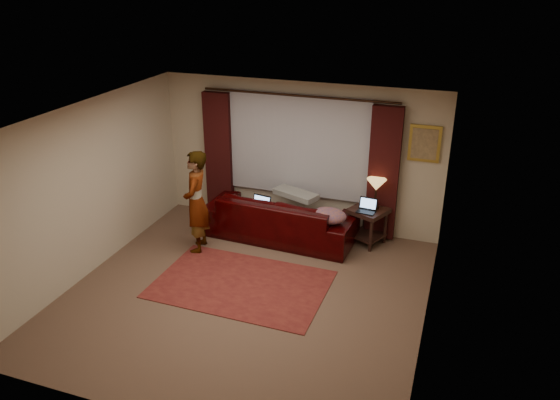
% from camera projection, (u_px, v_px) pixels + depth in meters
% --- Properties ---
extents(floor, '(5.00, 5.00, 0.01)m').
position_uv_depth(floor, '(246.00, 294.00, 7.89)').
color(floor, brown).
rests_on(floor, ground).
extents(ceiling, '(5.00, 5.00, 0.02)m').
position_uv_depth(ceiling, '(241.00, 118.00, 6.85)').
color(ceiling, silver).
rests_on(ceiling, ground).
extents(wall_back, '(5.00, 0.02, 2.60)m').
position_uv_depth(wall_back, '(299.00, 156.00, 9.53)').
color(wall_back, '#C2B397').
rests_on(wall_back, ground).
extents(wall_front, '(5.00, 0.02, 2.60)m').
position_uv_depth(wall_front, '(142.00, 315.00, 5.20)').
color(wall_front, '#C2B397').
rests_on(wall_front, ground).
extents(wall_left, '(0.02, 5.00, 2.60)m').
position_uv_depth(wall_left, '(89.00, 189.00, 8.13)').
color(wall_left, '#C2B397').
rests_on(wall_left, ground).
extents(wall_right, '(0.02, 5.00, 2.60)m').
position_uv_depth(wall_right, '(434.00, 241.00, 6.61)').
color(wall_right, '#C2B397').
rests_on(wall_right, ground).
extents(sheer_curtain, '(2.50, 0.05, 1.80)m').
position_uv_depth(sheer_curtain, '(298.00, 146.00, 9.40)').
color(sheer_curtain, '#A7A6AF').
rests_on(sheer_curtain, wall_back).
extents(drape_left, '(0.50, 0.14, 2.30)m').
position_uv_depth(drape_left, '(219.00, 155.00, 9.94)').
color(drape_left, black).
rests_on(drape_left, floor).
extents(drape_right, '(0.50, 0.14, 2.30)m').
position_uv_depth(drape_right, '(383.00, 174.00, 9.03)').
color(drape_right, black).
rests_on(drape_right, floor).
extents(curtain_rod, '(0.04, 0.04, 3.40)m').
position_uv_depth(curtain_rod, '(298.00, 96.00, 9.01)').
color(curtain_rod, black).
rests_on(curtain_rod, wall_back).
extents(picture_frame, '(0.50, 0.04, 0.60)m').
position_uv_depth(picture_frame, '(425.00, 144.00, 8.69)').
color(picture_frame, gold).
rests_on(picture_frame, wall_back).
extents(sofa, '(2.63, 1.25, 1.04)m').
position_uv_depth(sofa, '(280.00, 210.00, 9.32)').
color(sofa, black).
rests_on(sofa, floor).
extents(throw_blanket, '(0.85, 0.58, 0.09)m').
position_uv_depth(throw_blanket, '(296.00, 179.00, 9.23)').
color(throw_blanket, gray).
rests_on(throw_blanket, sofa).
extents(clothing_pile, '(0.62, 0.51, 0.24)m').
position_uv_depth(clothing_pile, '(329.00, 216.00, 8.79)').
color(clothing_pile, '#7C4E5A').
rests_on(clothing_pile, sofa).
extents(laptop_sofa, '(0.38, 0.41, 0.24)m').
position_uv_depth(laptop_sofa, '(258.00, 205.00, 9.21)').
color(laptop_sofa, black).
rests_on(laptop_sofa, sofa).
extents(area_rug, '(2.55, 1.72, 0.01)m').
position_uv_depth(area_rug, '(241.00, 284.00, 8.11)').
color(area_rug, maroon).
rests_on(area_rug, floor).
extents(end_table, '(0.73, 0.73, 0.64)m').
position_uv_depth(end_table, '(368.00, 226.00, 9.20)').
color(end_table, black).
rests_on(end_table, floor).
extents(tiffany_lamp, '(0.39, 0.39, 0.51)m').
position_uv_depth(tiffany_lamp, '(376.00, 194.00, 9.00)').
color(tiffany_lamp, '#A8894A').
rests_on(tiffany_lamp, end_table).
extents(laptop_table, '(0.33, 0.35, 0.22)m').
position_uv_depth(laptop_table, '(366.00, 206.00, 8.91)').
color(laptop_table, black).
rests_on(laptop_table, end_table).
extents(person, '(0.61, 0.61, 1.71)m').
position_uv_depth(person, '(196.00, 202.00, 8.79)').
color(person, gray).
rests_on(person, floor).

